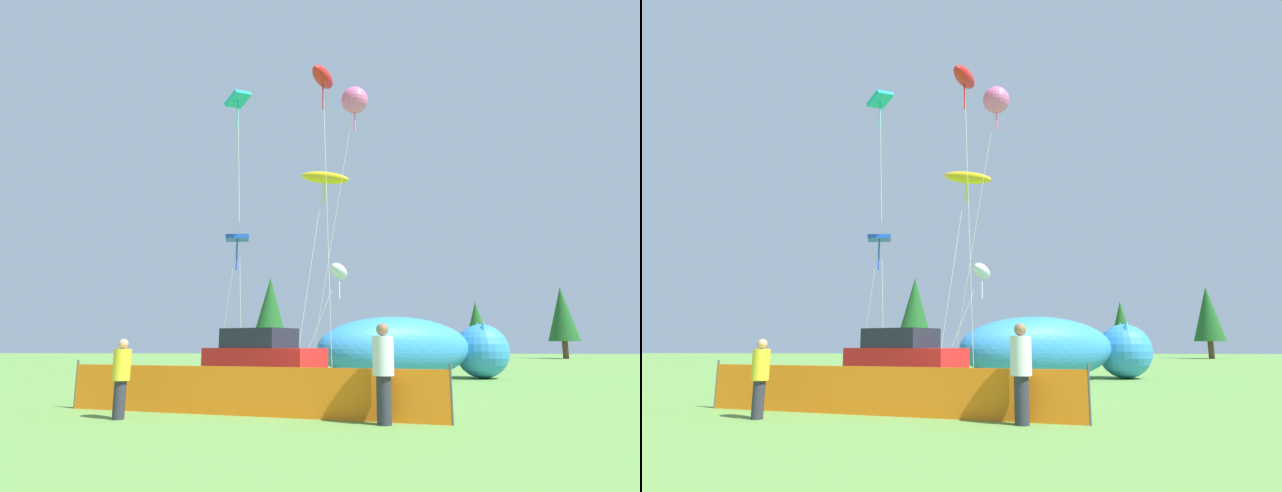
% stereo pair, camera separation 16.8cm
% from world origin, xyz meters
% --- Properties ---
extents(ground_plane, '(120.00, 120.00, 0.00)m').
position_xyz_m(ground_plane, '(0.00, 0.00, 0.00)').
color(ground_plane, '#609342').
extents(parked_car, '(4.42, 3.42, 2.03)m').
position_xyz_m(parked_car, '(-1.70, 3.06, 0.99)').
color(parked_car, red).
rests_on(parked_car, ground).
extents(folding_chair, '(0.66, 0.66, 0.84)m').
position_xyz_m(folding_chair, '(2.62, -0.17, 0.49)').
color(folding_chair, '#1959A5').
rests_on(folding_chair, ground).
extents(inflatable_cat, '(8.77, 5.41, 2.61)m').
position_xyz_m(inflatable_cat, '(3.94, 7.39, 1.21)').
color(inflatable_cat, '#338CD8').
rests_on(inflatable_cat, ground).
extents(safety_fence, '(8.55, 2.02, 1.13)m').
position_xyz_m(safety_fence, '(-1.03, -3.17, 0.51)').
color(safety_fence, orange).
rests_on(safety_fence, ground).
extents(spectator_in_red_shirt, '(0.42, 0.42, 1.92)m').
position_xyz_m(spectator_in_red_shirt, '(1.94, -4.19, 1.05)').
color(spectator_in_red_shirt, '#2D2D38').
rests_on(spectator_in_red_shirt, ground).
extents(spectator_in_green_shirt, '(0.35, 0.35, 1.62)m').
position_xyz_m(spectator_in_green_shirt, '(-3.45, -3.81, 0.88)').
color(spectator_in_green_shirt, '#2D2D38').
rests_on(spectator_in_green_shirt, ground).
extents(kite_pink_octopus, '(2.46, 2.05, 11.54)m').
position_xyz_m(kite_pink_octopus, '(1.56, 4.20, 10.98)').
color(kite_pink_octopus, silver).
rests_on(kite_pink_octopus, ground).
extents(kite_white_ghost, '(2.44, 2.10, 5.27)m').
position_xyz_m(kite_white_ghost, '(0.80, 9.08, 4.84)').
color(kite_white_ghost, silver).
rests_on(kite_white_ghost, ground).
extents(kite_teal_diamond, '(1.20, 1.27, 12.20)m').
position_xyz_m(kite_teal_diamond, '(-3.41, 5.42, 11.53)').
color(kite_teal_diamond, silver).
rests_on(kite_teal_diamond, ground).
extents(kite_blue_box, '(1.47, 1.58, 5.76)m').
position_xyz_m(kite_blue_box, '(-3.18, 5.08, 5.56)').
color(kite_blue_box, silver).
rests_on(kite_blue_box, ground).
extents(kite_yellow_hero, '(2.97, 2.61, 10.49)m').
position_xyz_m(kite_yellow_hero, '(0.05, 9.75, 9.68)').
color(kite_yellow_hero, silver).
rests_on(kite_yellow_hero, ground).
extents(kite_red_lizard, '(1.12, 2.77, 12.35)m').
position_xyz_m(kite_red_lizard, '(0.35, 3.53, 11.61)').
color(kite_red_lizard, silver).
rests_on(kite_red_lizard, ground).
extents(horizon_tree_east, '(2.99, 2.99, 7.13)m').
position_xyz_m(horizon_tree_east, '(22.62, 37.83, 4.38)').
color(horizon_tree_east, brown).
rests_on(horizon_tree_east, ground).
extents(horizon_tree_west, '(2.21, 2.21, 5.27)m').
position_xyz_m(horizon_tree_west, '(12.72, 32.42, 3.23)').
color(horizon_tree_west, brown).
rests_on(horizon_tree_west, ground).
extents(horizon_tree_mid, '(3.40, 3.40, 8.12)m').
position_xyz_m(horizon_tree_mid, '(-6.85, 36.26, 4.98)').
color(horizon_tree_mid, brown).
rests_on(horizon_tree_mid, ground).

